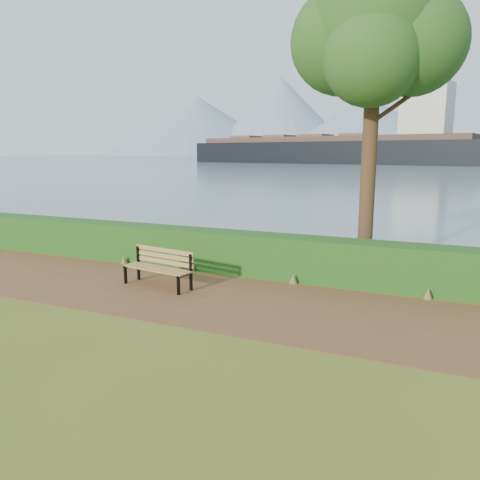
% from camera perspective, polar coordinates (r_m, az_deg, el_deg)
% --- Properties ---
extents(ground, '(140.00, 140.00, 0.00)m').
position_cam_1_polar(ground, '(9.75, -6.30, -7.29)').
color(ground, '#54631C').
rests_on(ground, ground).
extents(path, '(40.00, 3.40, 0.01)m').
position_cam_1_polar(path, '(9.99, -5.43, -6.79)').
color(path, brown).
rests_on(path, ground).
extents(hedge, '(32.00, 0.85, 1.00)m').
position_cam_1_polar(hedge, '(11.86, -0.03, -1.48)').
color(hedge, '#184915').
rests_on(hedge, ground).
extents(water, '(700.00, 510.00, 0.00)m').
position_cam_1_polar(water, '(268.05, 23.23, 9.18)').
color(water, slate).
rests_on(water, ground).
extents(mountains, '(585.00, 190.00, 70.00)m').
position_cam_1_polar(mountains, '(415.01, 22.60, 13.28)').
color(mountains, gray).
rests_on(mountains, ground).
extents(bench, '(1.77, 0.77, 0.86)m').
position_cam_1_polar(bench, '(10.69, -9.76, -3.02)').
color(bench, black).
rests_on(bench, ground).
extents(tree, '(4.02, 3.38, 7.74)m').
position_cam_1_polar(tree, '(12.15, 16.12, 23.38)').
color(tree, '#3A2617').
rests_on(tree, ground).
extents(cargo_ship, '(79.80, 28.10, 23.96)m').
position_cam_1_polar(cargo_ship, '(126.98, 11.50, 10.72)').
color(cargo_ship, black).
rests_on(cargo_ship, ground).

